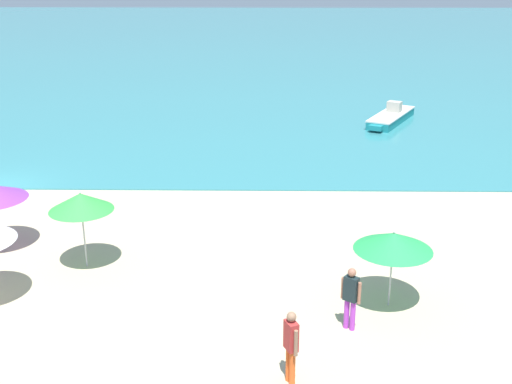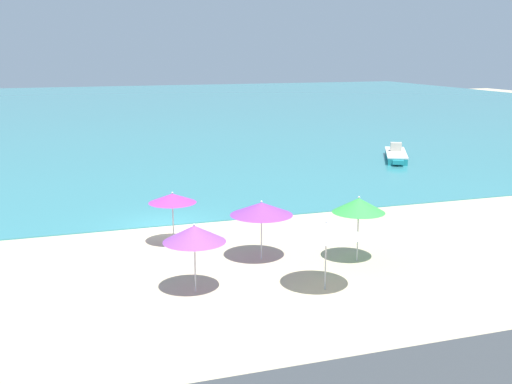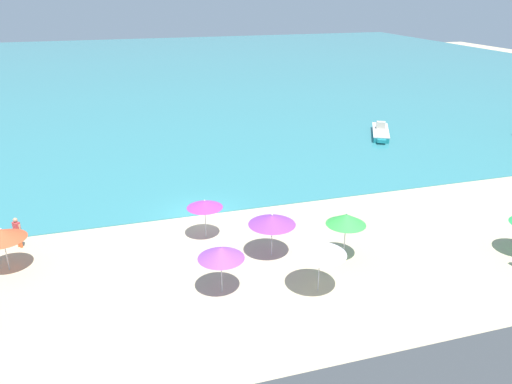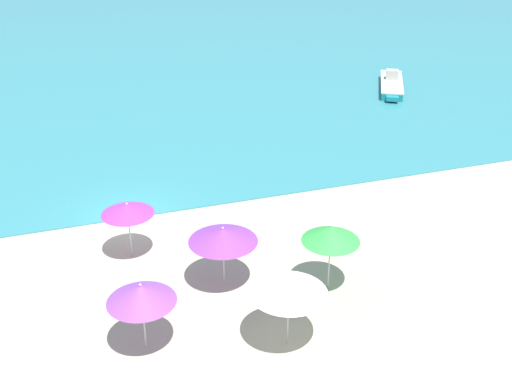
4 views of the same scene
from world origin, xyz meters
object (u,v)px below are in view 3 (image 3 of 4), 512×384
bather_3 (17,231)px  beach_umbrella_1 (205,204)px  beach_umbrella_4 (272,220)px  beach_umbrella_7 (320,250)px  beach_umbrella_2 (2,234)px  beach_umbrella_3 (221,253)px  skiff_nearshore (381,132)px  beach_umbrella_6 (346,219)px

bather_3 → beach_umbrella_1: bearing=-10.1°
beach_umbrella_4 → beach_umbrella_7: (0.98, -3.61, 0.10)m
beach_umbrella_1 → beach_umbrella_4: bearing=-46.2°
beach_umbrella_4 → beach_umbrella_2: bearing=169.6°
beach_umbrella_3 → skiff_nearshore: beach_umbrella_3 is taller
beach_umbrella_3 → beach_umbrella_4: 4.00m
beach_umbrella_2 → beach_umbrella_3: (9.35, -4.76, 0.07)m
beach_umbrella_2 → beach_umbrella_7: (13.48, -5.90, 0.15)m
beach_umbrella_1 → beach_umbrella_2: (-9.72, -0.61, -0.02)m
beach_umbrella_7 → beach_umbrella_6: bearing=43.9°
beach_umbrella_3 → beach_umbrella_7: (4.13, -1.14, 0.08)m
beach_umbrella_1 → bather_3: beach_umbrella_1 is taller
beach_umbrella_4 → bather_3: 13.15m
skiff_nearshore → beach_umbrella_2: bearing=-151.8°
beach_umbrella_4 → bather_3: bearing=159.5°
beach_umbrella_4 → beach_umbrella_6: bearing=-21.7°
beach_umbrella_6 → beach_umbrella_2: bearing=167.1°
beach_umbrella_2 → beach_umbrella_7: beach_umbrella_7 is taller
beach_umbrella_1 → beach_umbrella_7: size_ratio=0.93×
beach_umbrella_2 → bather_3: (0.21, 2.31, -0.98)m
bather_3 → skiff_nearshore: size_ratio=0.31×
beach_umbrella_2 → beach_umbrella_4: (12.50, -2.29, 0.06)m
beach_umbrella_4 → skiff_nearshore: size_ratio=0.44×
beach_umbrella_4 → beach_umbrella_1: bearing=133.8°
skiff_nearshore → beach_umbrella_3: bearing=-134.0°
beach_umbrella_2 → skiff_nearshore: 32.75m
beach_umbrella_3 → beach_umbrella_7: size_ratio=0.99×
beach_umbrella_1 → beach_umbrella_3: size_ratio=0.94×
beach_umbrella_6 → bather_3: size_ratio=1.49×
beach_umbrella_4 → beach_umbrella_6: 3.60m
beach_umbrella_2 → beach_umbrella_3: size_ratio=0.96×
beach_umbrella_4 → beach_umbrella_7: size_ratio=1.00×
beach_umbrella_4 → beach_umbrella_7: bearing=-74.8°
beach_umbrella_2 → skiff_nearshore: beach_umbrella_2 is taller
beach_umbrella_1 → beach_umbrella_4: beach_umbrella_4 is taller
skiff_nearshore → beach_umbrella_6: bearing=-124.3°
beach_umbrella_4 → beach_umbrella_7: 3.74m
bather_3 → skiff_nearshore: (28.63, 13.13, -0.58)m
beach_umbrella_7 → beach_umbrella_3: bearing=164.5°
beach_umbrella_1 → skiff_nearshore: beach_umbrella_1 is taller
beach_umbrella_1 → bather_3: (-9.50, 1.70, -1.00)m
skiff_nearshore → beach_umbrella_4: bearing=-132.7°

